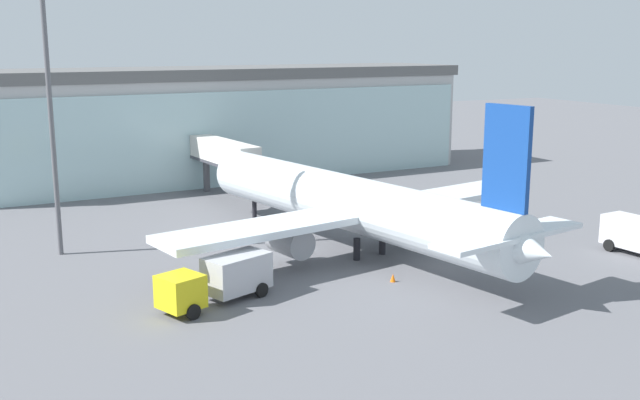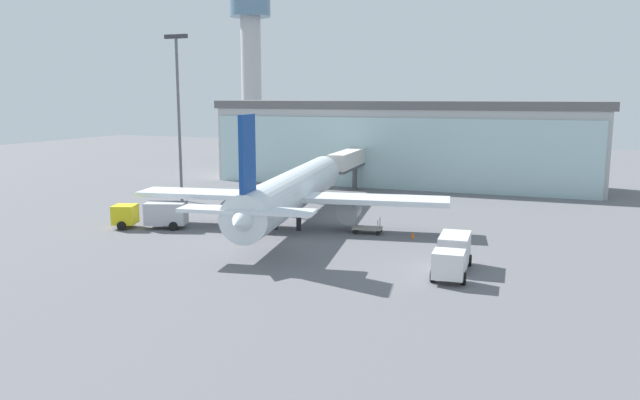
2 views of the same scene
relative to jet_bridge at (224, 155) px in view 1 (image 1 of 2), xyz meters
The scene contains 9 objects.
ground 29.53m from the jet_bridge, 81.30° to the right, with size 240.00×240.00×0.00m, color slate.
terminal_building 13.38m from the jet_bridge, 70.53° to the left, with size 57.83×14.76×12.47m.
jet_bridge is the anchor object (origin of this frame).
apron_light_mast 23.44m from the jet_bridge, 142.12° to the right, with size 3.20×0.40×20.63m.
airplane 22.49m from the jet_bridge, 84.64° to the right, with size 31.88×35.64×11.80m.
catering_truck 30.69m from the jet_bridge, 109.96° to the right, with size 7.61×4.59×2.65m.
baggage_cart 25.26m from the jet_bridge, 65.50° to the right, with size 3.01×2.01×1.50m.
safety_cone_nose 30.31m from the jet_bridge, 88.20° to the right, with size 0.36×0.36×0.55m, color orange.
safety_cone_wingtip 27.73m from the jet_bridge, 56.99° to the right, with size 0.36×0.36×0.55m, color orange.
Camera 1 is at (-28.52, -40.64, 15.31)m, focal length 42.00 mm.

